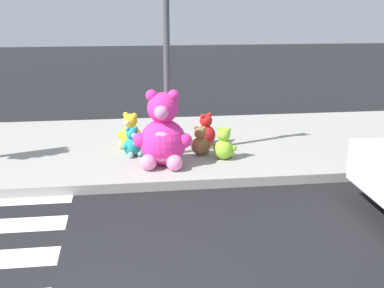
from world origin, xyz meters
TOP-DOWN VIEW (x-y plane):
  - sidewalk at (0.00, 5.20)m, footprint 28.00×4.40m
  - sign_pole at (1.00, 4.40)m, footprint 0.56×0.11m
  - plush_pink_large at (0.87, 3.81)m, footprint 0.95×0.87m
  - plush_yellow at (0.36, 4.95)m, footprint 0.45×0.47m
  - plush_lime at (1.92, 4.02)m, footprint 0.39×0.41m
  - plush_teal at (0.38, 4.42)m, footprint 0.38×0.37m
  - plush_tan at (1.00, 5.02)m, footprint 0.44×0.46m
  - plush_brown at (1.57, 4.34)m, footprint 0.38×0.37m
  - plush_red at (1.76, 4.99)m, footprint 0.42×0.43m

SIDE VIEW (x-z plane):
  - sidewalk at x=0.00m, z-range 0.00..0.15m
  - plush_teal at x=0.38m, z-range 0.10..0.62m
  - plush_brown at x=1.57m, z-range 0.10..0.62m
  - plush_lime at x=1.92m, z-range 0.09..0.66m
  - plush_red at x=1.76m, z-range 0.09..0.69m
  - plush_tan at x=1.00m, z-range 0.09..0.71m
  - plush_yellow at x=0.36m, z-range 0.08..0.74m
  - plush_pink_large at x=0.87m, z-range 0.03..1.27m
  - sign_pole at x=1.00m, z-range 0.25..3.45m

